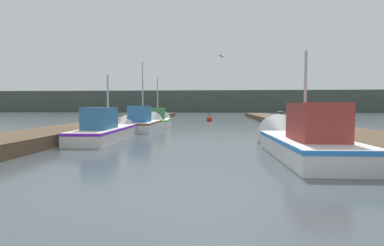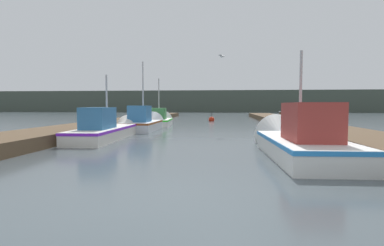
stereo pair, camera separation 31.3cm
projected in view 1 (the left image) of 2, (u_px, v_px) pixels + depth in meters
The scene contains 14 objects.
ground_plane at pixel (164, 201), 4.57m from camera, with size 200.00×200.00×0.00m.
dock_left at pixel (118, 123), 20.96m from camera, with size 2.66×40.00×0.45m.
dock_right at pixel (295, 124), 19.99m from camera, with size 2.66×40.00×0.45m.
distant_shore_ridge at pixel (213, 102), 71.51m from camera, with size 120.00×16.00×4.69m.
fishing_boat_0 at pixel (300, 139), 9.07m from camera, with size 1.96×5.87×3.58m.
fishing_boat_1 at pixel (111, 129), 13.46m from camera, with size 1.67×6.46×3.22m.
fishing_boat_2 at pixel (144, 123), 17.88m from camera, with size 1.75×4.92×4.52m.
fishing_boat_3 at pixel (158, 120), 22.12m from camera, with size 2.01×4.68×3.98m.
mooring_piling_0 at pixel (309, 123), 13.35m from camera, with size 0.32×0.32×1.35m.
mooring_piling_1 at pixel (106, 122), 15.55m from camera, with size 0.33×0.33×1.19m.
mooring_piling_2 at pixel (281, 120), 18.16m from camera, with size 0.32×0.32×1.11m.
mooring_piling_3 at pixel (149, 116), 25.01m from camera, with size 0.29×0.29×1.08m.
channel_buoy at pixel (209, 120), 27.73m from camera, with size 0.54×0.54×1.04m.
seagull_lead at pixel (222, 56), 16.30m from camera, with size 0.39×0.53×0.12m.
Camera 1 is at (0.79, -4.44, 1.47)m, focal length 28.00 mm.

